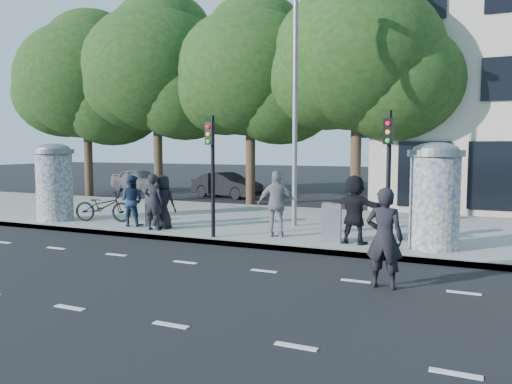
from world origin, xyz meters
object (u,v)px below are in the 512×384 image
at_px(cabinet_left, 154,208).
at_px(man_road, 384,238).
at_px(ped_c, 132,201).
at_px(car_mid, 227,185).
at_px(traffic_pole_far, 388,166).
at_px(car_left, 139,180).
at_px(street_lamp, 294,79).
at_px(ped_f, 355,209).
at_px(bicycle, 103,206).
at_px(ped_e, 277,204).
at_px(traffic_pole_near, 212,163).
at_px(cabinet_right, 332,223).
at_px(ped_a, 163,202).
at_px(ped_b, 154,202).
at_px(ad_column_right, 435,193).
at_px(ad_column_left, 54,180).

bearing_deg(cabinet_left, man_road, -50.07).
bearing_deg(ped_c, car_mid, -87.82).
bearing_deg(traffic_pole_far, car_left, 143.05).
relative_size(man_road, cabinet_left, 1.73).
relative_size(street_lamp, ped_f, 4.42).
relative_size(bicycle, car_mid, 0.49).
bearing_deg(ped_e, street_lamp, -103.70).
xyz_separation_m(traffic_pole_near, ped_c, (-3.34, 0.72, -1.26)).
bearing_deg(cabinet_right, ped_a, 170.07).
distance_m(street_lamp, man_road, 7.69).
bearing_deg(ped_a, ped_b, 68.38).
bearing_deg(traffic_pole_far, man_road, -81.77).
distance_m(street_lamp, cabinet_left, 6.07).
xyz_separation_m(cabinet_right, car_left, (-15.39, 12.07, 0.01)).
bearing_deg(bicycle, ped_c, -120.38).
xyz_separation_m(ped_c, car_mid, (-2.08, 10.66, -0.31)).
height_order(ped_e, car_mid, ped_e).
height_order(traffic_pole_near, ped_c, traffic_pole_near).
relative_size(ad_column_right, cabinet_left, 2.37).
bearing_deg(ad_column_right, ped_e, -178.89).
bearing_deg(cabinet_left, traffic_pole_far, -33.07).
distance_m(ad_column_right, traffic_pole_far, 1.52).
distance_m(ped_a, ped_b, 0.36).
height_order(ped_e, cabinet_left, ped_e).
bearing_deg(ped_f, ped_b, 12.22).
xyz_separation_m(ped_a, ped_f, (5.99, 0.01, 0.07)).
height_order(traffic_pole_near, ped_e, traffic_pole_near).
height_order(traffic_pole_near, ped_a, traffic_pole_near).
relative_size(ped_a, cabinet_right, 1.58).
xyz_separation_m(ad_column_left, ped_f, (10.45, 0.00, -0.48)).
relative_size(ped_c, car_mid, 0.41).
height_order(ad_column_left, bicycle, ad_column_left).
bearing_deg(cabinet_left, ped_f, -28.17).
distance_m(ad_column_right, car_left, 21.51).
bearing_deg(car_left, bicycle, -135.53).
xyz_separation_m(ad_column_right, car_mid, (-11.22, 10.47, -0.88)).
relative_size(ped_b, car_mid, 0.43).
relative_size(ped_c, bicycle, 0.83).
relative_size(street_lamp, bicycle, 4.04).
distance_m(ped_c, car_left, 14.90).
xyz_separation_m(ped_c, cabinet_right, (6.59, -0.05, -0.29)).
xyz_separation_m(traffic_pole_far, ped_b, (-7.03, 0.36, -1.21)).
relative_size(street_lamp, ped_a, 4.80).
xyz_separation_m(traffic_pole_near, ped_a, (-2.14, 0.70, -1.25)).
distance_m(ped_a, ped_f, 5.99).
relative_size(ped_a, car_mid, 0.42).
distance_m(ad_column_left, cabinet_right, 9.89).
bearing_deg(car_left, car_mid, -89.12).
bearing_deg(ped_e, traffic_pole_near, 7.08).
height_order(ped_c, bicycle, ped_c).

